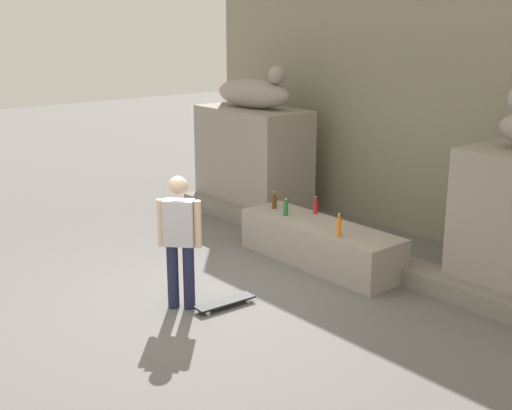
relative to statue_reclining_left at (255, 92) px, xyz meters
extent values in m
plane|color=#605E5B|center=(2.76, -3.21, -2.18)|extent=(40.00, 40.00, 0.00)
cube|color=gray|center=(2.76, 1.41, 0.41)|extent=(10.03, 0.60, 5.19)
cube|color=gray|center=(-0.04, -0.01, -1.23)|extent=(2.10, 1.13, 1.90)
ellipsoid|color=gray|center=(-0.04, -0.01, -0.02)|extent=(1.67, 0.81, 0.52)
sphere|color=gray|center=(0.51, 0.08, 0.33)|extent=(0.32, 0.32, 0.32)
cube|color=gray|center=(2.76, -1.07, -1.88)|extent=(2.63, 0.79, 0.61)
cylinder|color=#1E233F|center=(2.71, -3.55, -1.77)|extent=(0.14, 0.14, 0.82)
cylinder|color=#1E233F|center=(2.85, -3.42, -1.77)|extent=(0.14, 0.14, 0.82)
cube|color=silver|center=(2.78, -3.48, -1.08)|extent=(0.40, 0.39, 0.56)
sphere|color=beige|center=(2.78, -3.48, -0.63)|extent=(0.23, 0.23, 0.23)
cylinder|color=beige|center=(2.61, -3.63, -1.09)|extent=(0.09, 0.09, 0.58)
cylinder|color=beige|center=(2.95, -3.33, -1.09)|extent=(0.09, 0.09, 0.58)
cube|color=black|center=(3.11, -3.06, -2.11)|extent=(0.24, 0.81, 0.02)
cylinder|color=white|center=(3.06, -2.76, -2.15)|extent=(0.03, 0.06, 0.06)
cylinder|color=white|center=(3.20, -2.77, -2.15)|extent=(0.03, 0.06, 0.06)
cylinder|color=white|center=(3.03, -3.36, -2.15)|extent=(0.03, 0.06, 0.06)
cylinder|color=white|center=(3.16, -3.37, -2.15)|extent=(0.03, 0.06, 0.06)
cylinder|color=#593314|center=(1.74, -1.05, -1.47)|extent=(0.07, 0.07, 0.20)
cylinder|color=#593314|center=(1.74, -1.05, -1.35)|extent=(0.03, 0.03, 0.06)
cylinder|color=yellow|center=(1.74, -1.05, -1.31)|extent=(0.04, 0.04, 0.01)
cylinder|color=orange|center=(3.34, -1.30, -1.45)|extent=(0.07, 0.07, 0.25)
cylinder|color=orange|center=(3.34, -1.30, -1.29)|extent=(0.03, 0.03, 0.06)
cylinder|color=yellow|center=(3.34, -1.30, -1.26)|extent=(0.04, 0.04, 0.01)
cylinder|color=red|center=(2.36, -0.77, -1.47)|extent=(0.06, 0.06, 0.20)
cylinder|color=red|center=(2.36, -0.77, -1.35)|extent=(0.03, 0.03, 0.06)
cylinder|color=yellow|center=(2.36, -0.77, -1.31)|extent=(0.03, 0.03, 0.01)
cylinder|color=#1E722D|center=(2.14, -1.17, -1.48)|extent=(0.07, 0.07, 0.18)
cylinder|color=#1E722D|center=(2.14, -1.17, -1.36)|extent=(0.03, 0.03, 0.06)
cylinder|color=yellow|center=(2.14, -1.17, -1.32)|extent=(0.04, 0.04, 0.01)
cube|color=gray|center=(2.76, -0.59, -2.06)|extent=(7.69, 0.50, 0.25)
camera|label=1|loc=(9.28, -7.71, 1.28)|focal=47.38mm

